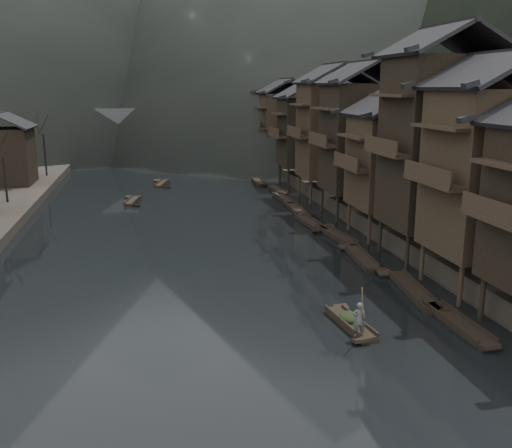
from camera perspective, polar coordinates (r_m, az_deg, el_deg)
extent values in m
plane|color=black|center=(34.58, -4.41, -7.84)|extent=(300.00, 300.00, 0.00)
cube|color=#2D2823|center=(82.51, 17.04, 4.81)|extent=(40.00, 200.00, 1.80)
cylinder|color=black|center=(33.76, 21.67, -6.99)|extent=(0.30, 0.30, 2.90)
cube|color=#2F251A|center=(30.00, 23.47, 0.21)|extent=(1.20, 5.70, 0.25)
cylinder|color=#2F251A|center=(35.50, 19.78, -5.82)|extent=(0.30, 0.30, 2.90)
cylinder|color=#2F251A|center=(39.47, 16.27, -3.63)|extent=(0.30, 0.30, 2.90)
cylinder|color=#2F251A|center=(36.96, 23.47, -5.40)|extent=(0.30, 0.30, 2.90)
cylinder|color=#2F251A|center=(40.78, 19.72, -3.34)|extent=(0.30, 0.30, 2.90)
cube|color=#2F251A|center=(37.70, 22.77, 4.80)|extent=(7.00, 6.00, 9.87)
cube|color=#2F251A|center=(35.72, 17.33, 4.00)|extent=(1.20, 5.70, 0.25)
cylinder|color=black|center=(41.35, 14.90, -2.76)|extent=(0.30, 0.30, 2.90)
cylinder|color=black|center=(45.55, 12.30, -1.12)|extent=(0.30, 0.30, 2.90)
cylinder|color=black|center=(42.61, 18.23, -2.52)|extent=(0.30, 0.30, 2.90)
cylinder|color=black|center=(46.69, 15.41, -0.94)|extent=(0.30, 0.30, 2.90)
cube|color=black|center=(43.53, 17.82, 7.70)|extent=(7.00, 6.00, 12.07)
cube|color=#2F251A|center=(41.82, 12.91, 6.95)|extent=(1.20, 5.70, 0.25)
cylinder|color=#2F251A|center=(47.51, 11.27, -0.46)|extent=(0.30, 0.30, 2.90)
cylinder|color=#2F251A|center=(51.86, 9.29, 0.79)|extent=(0.30, 0.30, 2.90)
cylinder|color=#2F251A|center=(48.61, 14.27, -0.31)|extent=(0.30, 0.30, 2.90)
cylinder|color=#2F251A|center=(52.87, 12.08, 0.91)|extent=(0.30, 0.30, 2.90)
cube|color=#2F251A|center=(49.98, 13.82, 6.09)|extent=(7.00, 6.00, 7.68)
cube|color=#2F251A|center=(48.50, 9.47, 5.62)|extent=(1.20, 5.70, 0.25)
cylinder|color=black|center=(54.80, 8.14, 1.52)|extent=(0.30, 0.30, 2.90)
cylinder|color=black|center=(59.26, 6.63, 2.47)|extent=(0.30, 0.30, 2.90)
cylinder|color=black|center=(55.75, 10.81, 1.62)|extent=(0.30, 0.30, 2.90)
cylinder|color=black|center=(60.15, 9.14, 2.55)|extent=(0.30, 0.30, 2.90)
cube|color=black|center=(57.17, 10.54, 8.44)|extent=(7.00, 6.00, 10.24)
cube|color=#2F251A|center=(55.88, 6.66, 7.93)|extent=(1.20, 5.70, 0.25)
cylinder|color=#2F251A|center=(63.21, 5.49, 3.19)|extent=(0.30, 0.30, 2.90)
cylinder|color=#2F251A|center=(67.75, 4.35, 3.91)|extent=(0.30, 0.30, 2.90)
cylinder|color=#2F251A|center=(64.04, 7.86, 3.26)|extent=(0.30, 0.30, 2.90)
cylinder|color=#2F251A|center=(68.53, 6.57, 3.97)|extent=(0.30, 0.30, 2.90)
cube|color=#2F251A|center=(65.59, 7.65, 9.22)|extent=(7.00, 6.00, 10.37)
cube|color=#2F251A|center=(64.48, 4.23, 8.77)|extent=(1.20, 5.70, 0.25)
cylinder|color=black|center=(72.72, 3.27, 4.59)|extent=(0.30, 0.30, 2.90)
cylinder|color=black|center=(77.32, 2.39, 5.14)|extent=(0.30, 0.30, 2.90)
cylinder|color=black|center=(73.44, 5.35, 4.64)|extent=(0.30, 0.30, 2.90)
cylinder|color=black|center=(78.00, 4.37, 5.18)|extent=(0.30, 0.30, 2.90)
cube|color=black|center=(75.18, 5.19, 9.14)|extent=(7.00, 6.00, 8.59)
cube|color=#2F251A|center=(74.21, 2.18, 8.80)|extent=(1.20, 5.70, 0.25)
cylinder|color=#2F251A|center=(84.27, 1.26, 5.84)|extent=(0.30, 0.30, 2.90)
cylinder|color=#2F251A|center=(88.93, 0.60, 6.25)|extent=(0.30, 0.30, 2.90)
cylinder|color=#2F251A|center=(84.90, 3.08, 5.88)|extent=(0.30, 0.30, 2.90)
cylinder|color=#2F251A|center=(89.52, 2.33, 6.29)|extent=(0.30, 0.30, 2.90)
cube|color=#2F251A|center=(86.73, 2.97, 9.91)|extent=(7.00, 6.00, 9.05)
cube|color=#2F251A|center=(85.88, 0.34, 9.59)|extent=(1.20, 5.70, 0.25)
cube|color=black|center=(76.35, -23.93, 6.38)|extent=(6.50, 6.50, 6.80)
cylinder|color=black|center=(63.98, -23.09, 4.33)|extent=(0.24, 0.24, 4.67)
cylinder|color=black|center=(81.86, -20.54, 6.64)|extent=(0.24, 0.24, 5.51)
cube|color=black|center=(33.02, 19.55, -9.40)|extent=(1.14, 6.05, 0.30)
cube|color=black|center=(32.95, 19.57, -9.12)|extent=(1.20, 5.93, 0.10)
cube|color=black|center=(35.31, 17.22, -7.47)|extent=(0.94, 0.75, 0.33)
cube|color=black|center=(30.72, 22.29, -11.12)|extent=(0.94, 0.75, 0.33)
cube|color=black|center=(37.26, 15.44, -6.47)|extent=(1.95, 7.30, 0.30)
cube|color=black|center=(37.20, 15.46, -6.20)|extent=(1.98, 7.16, 0.10)
cube|color=black|center=(39.98, 12.75, -4.72)|extent=(1.03, 0.99, 0.36)
cube|color=black|center=(34.57, 18.59, -8.03)|extent=(1.03, 0.99, 0.36)
cube|color=black|center=(43.23, 10.46, -3.41)|extent=(1.60, 6.08, 0.30)
cube|color=black|center=(43.18, 10.48, -3.18)|extent=(1.64, 5.96, 0.10)
cube|color=black|center=(45.69, 8.89, -2.24)|extent=(0.99, 0.82, 0.33)
cube|color=black|center=(40.75, 12.25, -4.34)|extent=(0.99, 0.82, 0.33)
cube|color=black|center=(49.37, 8.01, -1.18)|extent=(1.83, 6.73, 0.30)
cube|color=black|center=(49.33, 8.02, -0.98)|extent=(1.87, 6.61, 0.10)
cube|color=black|center=(52.36, 7.26, -0.15)|extent=(1.02, 0.92, 0.34)
cube|color=black|center=(46.34, 8.87, -2.01)|extent=(1.02, 0.92, 0.34)
cube|color=black|center=(53.65, 5.43, 0.08)|extent=(1.46, 6.37, 0.30)
cube|color=black|center=(53.61, 5.43, 0.26)|extent=(1.50, 6.25, 0.10)
cube|color=black|center=(56.50, 4.74, 0.92)|extent=(0.98, 0.83, 0.33)
cube|color=black|center=(50.75, 6.20, -0.56)|extent=(0.98, 0.83, 0.33)
cube|color=black|center=(59.59, 4.01, 1.46)|extent=(1.29, 6.59, 0.30)
cube|color=black|center=(59.55, 4.01, 1.63)|extent=(1.34, 6.46, 0.10)
cube|color=black|center=(62.51, 3.19, 2.18)|extent=(0.96, 0.83, 0.34)
cube|color=black|center=(56.62, 4.92, 0.95)|extent=(0.96, 0.83, 0.34)
cube|color=black|center=(65.05, 2.78, 2.50)|extent=(1.33, 6.21, 0.30)
cube|color=black|center=(65.01, 2.78, 2.66)|extent=(1.38, 6.09, 0.10)
cube|color=black|center=(67.88, 2.28, 3.09)|extent=(0.96, 0.80, 0.33)
cube|color=black|center=(62.18, 3.32, 2.11)|extent=(0.96, 0.80, 0.33)
cube|color=black|center=(70.35, 2.19, 3.35)|extent=(1.31, 5.92, 0.30)
cube|color=black|center=(70.32, 2.19, 3.49)|extent=(1.36, 5.81, 0.10)
cube|color=black|center=(73.06, 1.76, 3.85)|extent=(0.96, 0.76, 0.32)
cube|color=black|center=(67.60, 2.65, 3.05)|extent=(0.96, 0.76, 0.32)
cube|color=black|center=(77.62, 0.13, 4.32)|extent=(1.46, 6.84, 0.30)
cube|color=black|center=(77.59, 0.13, 4.45)|extent=(1.51, 6.71, 0.10)
cube|color=black|center=(80.72, -0.44, 4.78)|extent=(0.98, 0.88, 0.35)
cube|color=black|center=(74.48, 0.75, 4.04)|extent=(0.98, 0.88, 0.35)
cube|color=black|center=(65.29, -12.22, 2.25)|extent=(1.86, 4.77, 0.30)
cube|color=black|center=(65.26, -12.23, 2.41)|extent=(1.89, 4.69, 0.10)
cube|color=black|center=(67.44, -12.55, 2.71)|extent=(0.94, 0.73, 0.29)
cube|color=black|center=(63.10, -11.88, 2.01)|extent=(0.94, 0.73, 0.29)
cube|color=black|center=(76.44, -9.38, 4.00)|extent=(2.26, 5.19, 0.30)
cube|color=black|center=(76.41, -9.39, 4.13)|extent=(2.28, 5.10, 0.10)
cube|color=black|center=(78.74, -9.89, 4.36)|extent=(0.98, 0.83, 0.30)
cube|color=black|center=(74.10, -8.84, 3.83)|extent=(0.98, 0.83, 0.30)
cube|color=#4C4C4F|center=(104.21, -9.19, 10.41)|extent=(40.00, 6.00, 1.60)
cube|color=#4C4C4F|center=(101.45, -9.16, 11.06)|extent=(40.00, 0.50, 1.00)
cube|color=#4C4C4F|center=(106.85, -9.27, 11.18)|extent=(40.00, 0.50, 1.00)
cube|color=#4C4C4F|center=(104.95, -16.84, 7.84)|extent=(3.20, 6.00, 6.40)
cube|color=#4C4C4F|center=(104.44, -11.60, 8.11)|extent=(3.20, 6.00, 6.40)
cube|color=#4C4C4F|center=(104.74, -6.62, 8.31)|extent=(3.20, 6.00, 6.40)
cube|color=#4C4C4F|center=(105.90, -1.44, 8.45)|extent=(3.20, 6.00, 6.40)
cube|color=black|center=(31.59, 9.39, -9.83)|extent=(1.48, 4.62, 0.30)
cube|color=black|center=(31.52, 9.40, -9.53)|extent=(1.52, 4.53, 0.10)
cube|color=black|center=(33.49, 8.50, -8.15)|extent=(0.90, 0.66, 0.29)
cube|color=black|center=(29.62, 10.42, -11.22)|extent=(0.90, 0.66, 0.29)
ellipsoid|color=black|center=(31.56, 9.33, -8.65)|extent=(1.09, 1.42, 0.65)
imported|color=#515153|center=(29.59, 10.28, -8.97)|extent=(0.73, 0.53, 1.86)
cylinder|color=#8C7A51|center=(28.70, 10.89, -3.63)|extent=(1.14, 2.15, 3.88)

